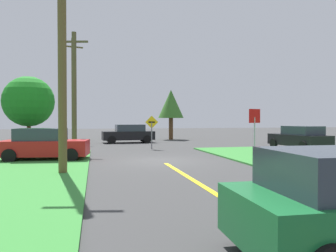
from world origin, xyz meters
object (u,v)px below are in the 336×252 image
car_approaching_junction (129,134)px  utility_pole_mid (74,90)px  parked_car_near_building (44,145)px  utility_pole_near (62,50)px  car_on_crossroad (300,138)px  pine_tree_center (171,104)px  stop_sign (255,124)px  oak_tree_left (29,102)px  utility_pole_far (73,89)px  direction_sign (152,128)px

car_approaching_junction → utility_pole_mid: utility_pole_mid is taller
utility_pole_mid → parked_car_near_building: bearing=-105.0°
parked_car_near_building → utility_pole_near: (1.31, -4.58, 3.85)m
car_approaching_junction → car_on_crossroad: size_ratio=0.99×
car_on_crossroad → pine_tree_center: (-6.13, 12.93, 2.83)m
utility_pole_mid → utility_pole_near: bearing=-89.4°
car_approaching_junction → pine_tree_center: pine_tree_center is taller
car_on_crossroad → utility_pole_mid: utility_pole_mid is taller
stop_sign → parked_car_near_building: bearing=-24.9°
parked_car_near_building → car_approaching_junction: (5.46, 11.89, 0.00)m
stop_sign → parked_car_near_building: size_ratio=0.60×
oak_tree_left → pine_tree_center: bearing=-1.0°
car_approaching_junction → utility_pole_far: size_ratio=0.49×
car_on_crossroad → utility_pole_mid: size_ratio=0.61×
stop_sign → parked_car_near_building: stop_sign is taller
stop_sign → car_on_crossroad: stop_sign is taller
utility_pole_far → pine_tree_center: 9.90m
utility_pole_mid → oak_tree_left: utility_pole_mid is taller
parked_car_near_building → utility_pole_mid: 5.66m
stop_sign → car_approaching_junction: stop_sign is taller
stop_sign → utility_pole_far: bearing=-71.8°
direction_sign → car_approaching_junction: bearing=97.9°
utility_pole_far → pine_tree_center: bearing=11.8°
utility_pole_near → pine_tree_center: utility_pole_near is taller
car_on_crossroad → oak_tree_left: oak_tree_left is taller
utility_pole_mid → direction_sign: size_ratio=3.29×
utility_pole_far → pine_tree_center: size_ratio=1.83×
car_approaching_junction → utility_pole_near: size_ratio=0.51×
oak_tree_left → utility_pole_mid: bearing=-66.9°
parked_car_near_building → oak_tree_left: (-3.61, 15.88, 2.98)m
car_on_crossroad → parked_car_near_building: bearing=93.9°
stop_sign → oak_tree_left: (-14.10, 17.90, 1.96)m
stop_sign → utility_pole_far: 18.76m
pine_tree_center → utility_pole_near: bearing=-113.8°
utility_pole_mid → pine_tree_center: 14.31m
car_on_crossroad → utility_pole_far: (-15.75, 10.93, 4.02)m
stop_sign → oak_tree_left: bearing=-65.8°
direction_sign → car_on_crossroad: bearing=-14.0°
car_approaching_junction → car_on_crossroad: (10.89, -9.17, 0.00)m
stop_sign → utility_pole_near: 9.94m
direction_sign → oak_tree_left: size_ratio=0.38×
stop_sign → utility_pole_near: bearing=1.5°
utility_pole_far → direction_sign: bearing=-55.6°
stop_sign → car_approaching_junction: 14.82m
pine_tree_center → parked_car_near_building: bearing=-123.2°
utility_pole_mid → oak_tree_left: (-4.83, 11.35, -0.18)m
direction_sign → oak_tree_left: 14.82m
utility_pole_near → utility_pole_far: bearing=92.2°
stop_sign → car_approaching_junction: size_ratio=0.56×
parked_car_near_building → utility_pole_far: (0.61, 13.64, 4.03)m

